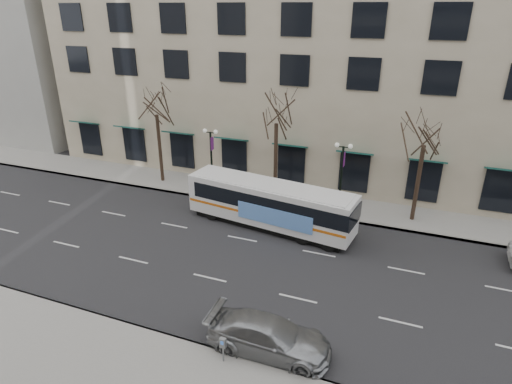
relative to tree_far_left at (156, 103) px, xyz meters
The scene contains 12 objects.
ground 14.91m from the tree_far_left, 41.35° to the right, with size 160.00×160.00×0.00m, color black.
sidewalk_far 16.40m from the tree_far_left, ahead, with size 80.00×4.00×0.15m, color gray.
building_hotel 15.52m from the tree_far_left, 56.75° to the left, with size 40.00×20.00×24.00m, color tan.
building_far_upblock 31.40m from the tree_far_left, 156.46° to the left, with size 28.00×20.00×28.00m, color #999993.
tree_far_left is the anchor object (origin of this frame).
tree_far_mid 10.00m from the tree_far_left, ahead, with size 3.60×3.60×8.55m.
tree_far_right 20.00m from the tree_far_left, ahead, with size 3.60×3.60×8.06m.
lamp_post_left 6.29m from the tree_far_left, ahead, with size 1.22×0.45×5.21m.
lamp_post_right 15.48m from the tree_far_left, ahead, with size 1.22×0.45×5.21m.
city_bus 12.95m from the tree_far_left, 21.04° to the right, with size 11.68×4.06×3.10m.
silver_car 21.89m from the tree_far_left, 45.37° to the right, with size 2.19×5.38×1.56m, color #95999C.
pay_station 21.85m from the tree_far_left, 50.92° to the right, with size 0.26×0.18×1.19m.
Camera 1 is at (9.38, -19.65, 13.66)m, focal length 30.00 mm.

